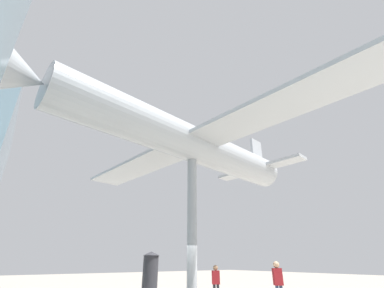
% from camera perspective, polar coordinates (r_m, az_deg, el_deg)
% --- Properties ---
extents(support_pylon_central, '(0.44, 0.44, 6.40)m').
position_cam_1_polar(support_pylon_central, '(11.86, 0.00, -18.28)').
color(support_pylon_central, '#999EA3').
rests_on(support_pylon_central, ground_plane).
extents(suspended_airplane, '(19.02, 15.40, 3.08)m').
position_cam_1_polar(suspended_airplane, '(12.82, -0.74, 0.34)').
color(suspended_airplane, '#B2B7BC').
rests_on(suspended_airplane, support_pylon_central).
extents(visitor_person, '(0.41, 0.45, 1.71)m').
position_cam_1_polar(visitor_person, '(14.92, 5.33, -27.99)').
color(visitor_person, '#232328').
rests_on(visitor_person, ground_plane).
extents(visitor_second, '(0.39, 0.46, 1.89)m').
position_cam_1_polar(visitor_second, '(13.62, 18.58, -26.77)').
color(visitor_second, '#2D3D56').
rests_on(visitor_second, ground_plane).
extents(info_kiosk, '(0.99, 0.99, 2.41)m').
position_cam_1_polar(info_kiosk, '(16.38, -9.27, -26.62)').
color(info_kiosk, '#333338').
rests_on(info_kiosk, ground_plane).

